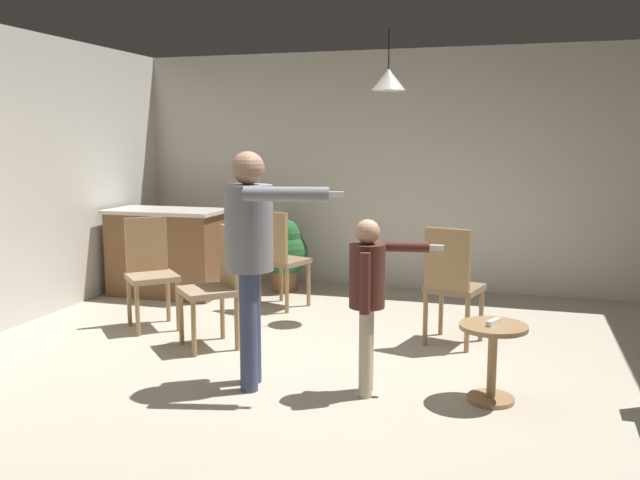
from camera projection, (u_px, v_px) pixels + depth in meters
name	position (u px, v px, depth m)	size (l,w,h in m)	color
ground	(331.00, 380.00, 4.82)	(7.68, 7.68, 0.00)	#B2A893
wall_back	(406.00, 171.00, 7.65)	(6.40, 0.10, 2.70)	beige
kitchen_counter	(167.00, 252.00, 7.40)	(1.26, 0.66, 0.95)	brown
side_table_by_couch	(492.00, 353.00, 4.38)	(0.44, 0.44, 0.52)	#99754C
person_adult	(251.00, 243.00, 4.55)	(0.84, 0.46, 1.63)	#384260
person_child	(369.00, 287.00, 4.45)	(0.60, 0.39, 1.19)	tan
dining_chair_by_counter	(279.00, 256.00, 6.77)	(0.53, 0.53, 1.00)	#99754C
dining_chair_near_wall	(150.00, 268.00, 6.11)	(0.59, 0.59, 1.00)	#99754C
dining_chair_centre_back	(451.00, 282.00, 5.54)	(0.51, 0.51, 1.00)	#99754C
dining_chair_spare	(216.00, 282.00, 5.52)	(0.59, 0.59, 1.00)	#99754C
potted_plant_corner	(284.00, 251.00, 7.62)	(0.53, 0.53, 0.82)	brown
spare_remote_on_table	(493.00, 322.00, 4.33)	(0.04, 0.13, 0.04)	white
ceiling_light_pendant	(388.00, 79.00, 6.16)	(0.32, 0.32, 0.55)	silver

